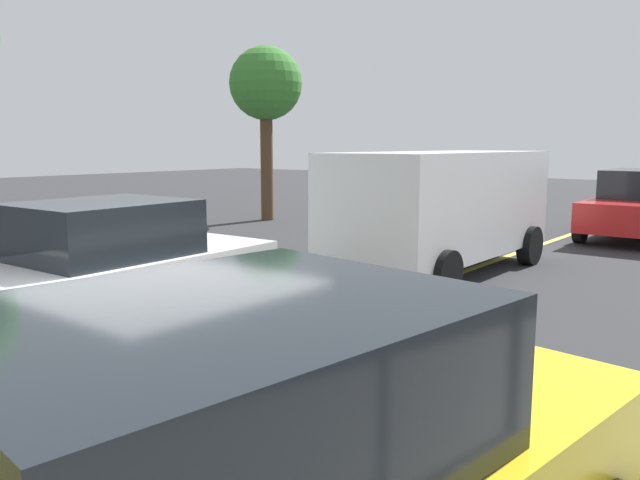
{
  "coord_description": "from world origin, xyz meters",
  "views": [
    {
      "loc": [
        -3.83,
        -5.11,
        2.34
      ],
      "look_at": [
        1.45,
        -0.86,
        1.31
      ],
      "focal_mm": 35.48,
      "sensor_mm": 36.0,
      "label": 1
    }
  ],
  "objects": [
    {
      "name": "lane_marking_centre",
      "position": [
        3.0,
        0.0,
        0.01
      ],
      "size": [
        28.0,
        0.16,
        0.01
      ],
      "primitive_type": "cube",
      "color": "#E0D14C"
    },
    {
      "name": "car_white_approaching",
      "position": [
        0.54,
        1.67,
        0.83
      ],
      "size": [
        4.07,
        2.19,
        1.66
      ],
      "color": "white",
      "rests_on": "ground_plane"
    },
    {
      "name": "ground_plane",
      "position": [
        0.0,
        0.0,
        0.0
      ],
      "size": [
        80.0,
        80.0,
        0.0
      ],
      "primitive_type": "plane",
      "color": "#2D2D30"
    },
    {
      "name": "white_van",
      "position": [
        6.42,
        0.32,
        1.27
      ],
      "size": [
        5.21,
        2.28,
        2.2
      ],
      "color": "white",
      "rests_on": "ground_plane"
    },
    {
      "name": "tree_left_verge",
      "position": [
        10.37,
        8.42,
        4.04
      ],
      "size": [
        2.21,
        2.21,
        5.26
      ],
      "color": "#513823",
      "rests_on": "ground_plane"
    }
  ]
}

